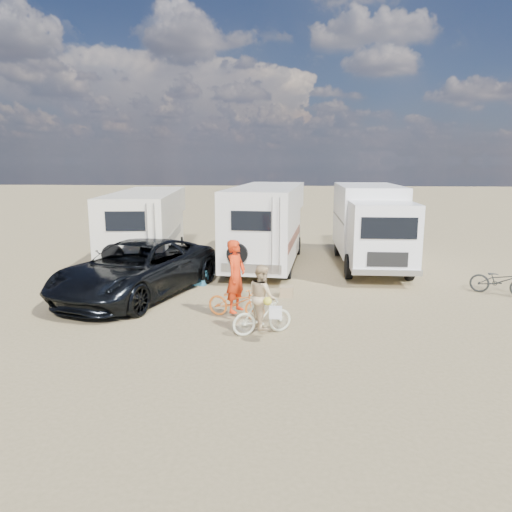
# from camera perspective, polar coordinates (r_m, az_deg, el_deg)

# --- Properties ---
(ground) EXTENTS (140.00, 140.00, 0.00)m
(ground) POSITION_cam_1_polar(r_m,az_deg,el_deg) (12.21, -0.63, -8.33)
(ground) COLOR #9A855C
(ground) RESTS_ON ground
(rv_main) EXTENTS (2.98, 7.75, 3.13)m
(rv_main) POSITION_cam_1_polar(r_m,az_deg,el_deg) (19.03, 1.34, 3.61)
(rv_main) COLOR white
(rv_main) RESTS_ON ground
(rv_left) EXTENTS (3.18, 7.70, 2.91)m
(rv_left) POSITION_cam_1_polar(r_m,az_deg,el_deg) (19.48, -12.85, 3.19)
(rv_left) COLOR white
(rv_left) RESTS_ON ground
(box_truck) EXTENTS (2.37, 7.06, 3.14)m
(box_truck) POSITION_cam_1_polar(r_m,az_deg,el_deg) (19.17, 13.54, 3.38)
(box_truck) COLOR white
(box_truck) RESTS_ON ground
(dark_suv) EXTENTS (4.55, 6.63, 1.69)m
(dark_suv) POSITION_cam_1_polar(r_m,az_deg,el_deg) (15.10, -14.02, -1.52)
(dark_suv) COLOR black
(dark_suv) RESTS_ON ground
(bike_man) EXTENTS (1.74, 1.10, 0.86)m
(bike_man) POSITION_cam_1_polar(r_m,az_deg,el_deg) (12.70, -2.39, -5.51)
(bike_man) COLOR orange
(bike_man) RESTS_ON ground
(bike_woman) EXTENTS (1.54, 1.00, 0.90)m
(bike_woman) POSITION_cam_1_polar(r_m,az_deg,el_deg) (11.52, 0.75, -7.17)
(bike_woman) COLOR beige
(bike_woman) RESTS_ON ground
(rider_man) EXTENTS (0.67, 0.81, 1.92)m
(rider_man) POSITION_cam_1_polar(r_m,az_deg,el_deg) (12.56, -2.40, -3.21)
(rider_man) COLOR red
(rider_man) RESTS_ON ground
(rider_woman) EXTENTS (0.83, 0.91, 1.53)m
(rider_woman) POSITION_cam_1_polar(r_m,az_deg,el_deg) (11.43, 0.75, -5.68)
(rider_woman) COLOR tan
(rider_woman) RESTS_ON ground
(bike_parked) EXTENTS (1.81, 1.38, 0.91)m
(bike_parked) POSITION_cam_1_polar(r_m,az_deg,el_deg) (16.64, 27.08, -2.63)
(bike_parked) COLOR #232523
(bike_parked) RESTS_ON ground
(cooler) EXTENTS (0.64, 0.51, 0.47)m
(cooler) POSITION_cam_1_polar(r_m,az_deg,el_deg) (16.23, -6.90, -2.59)
(cooler) COLOR teal
(cooler) RESTS_ON ground
(crate) EXTENTS (0.42, 0.42, 0.32)m
(crate) POSITION_cam_1_polar(r_m,az_deg,el_deg) (14.78, 3.67, -4.21)
(crate) COLOR #937A55
(crate) RESTS_ON ground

